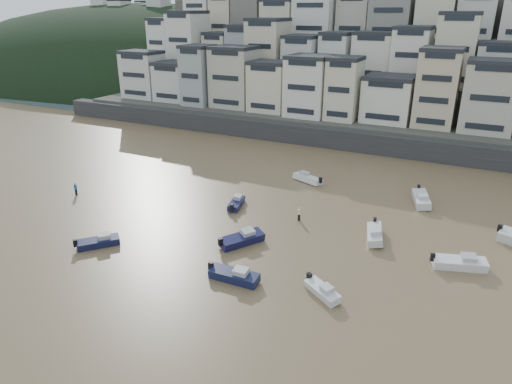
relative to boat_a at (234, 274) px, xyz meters
The scene contains 15 objects.
sea_strip 174.13m from the boat_a, 133.17° to the left, with size 340.00×340.00×0.00m, color #465864.
harbor_wall 47.02m from the boat_a, 88.93° to the left, with size 140.00×3.00×3.50m, color #38383A.
hillside 87.89m from the boat_a, 86.30° to the left, with size 141.04×66.00×50.00m.
headland 156.62m from the boat_a, 131.67° to the left, with size 216.00×135.00×53.33m.
boat_a is the anchor object (origin of this frame).
boat_b 8.34m from the boat_a, ahead, with size 4.31×1.41×1.18m, color silver, non-canonical shape.
boat_c 7.16m from the boat_a, 112.39° to the left, with size 5.51×1.80×1.50m, color #14153E, non-canonical shape.
boat_d 22.22m from the boat_a, 32.24° to the left, with size 5.54×1.81×1.51m, color white, non-canonical shape.
boat_e 17.37m from the boat_a, 55.19° to the left, with size 5.35×1.75×1.46m, color silver, non-canonical shape.
boat_f 17.29m from the boat_a, 118.13° to the left, with size 4.53×1.48×1.24m, color #14163E, non-canonical shape.
boat_h 28.08m from the boat_a, 96.38° to the left, with size 5.15×1.69×1.41m, color silver, non-canonical shape.
boat_i 30.05m from the boat_a, 64.28° to the left, with size 6.01×1.97×1.64m, color silver, non-canonical shape.
boat_j 16.34m from the boat_a, behind, with size 4.80×1.57×1.31m, color #13173C, non-canonical shape.
person_blue 31.08m from the boat_a, 163.36° to the left, with size 0.44×0.44×1.74m, color #1763B0, non-canonical shape.
person_pink 14.99m from the boat_a, 87.61° to the left, with size 0.44×0.44×1.74m, color beige, non-canonical shape.
Camera 1 is at (27.38, -13.94, 23.87)m, focal length 32.00 mm.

